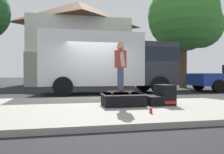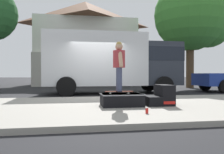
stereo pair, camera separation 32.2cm
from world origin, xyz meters
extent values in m
plane|color=black|center=(0.00, 0.00, 0.00)|extent=(140.00, 140.00, 0.00)
cube|color=gray|center=(0.00, -3.00, 0.06)|extent=(50.00, 5.00, 0.12)
cube|color=black|center=(0.26, -3.21, 0.29)|extent=(1.13, 0.81, 0.34)
cube|color=gray|center=(0.26, -3.21, 0.45)|extent=(1.15, 0.83, 0.03)
cube|color=black|center=(1.14, -3.21, 0.25)|extent=(0.38, 0.74, 0.26)
cube|color=black|center=(1.52, -3.21, 0.41)|extent=(0.38, 0.74, 0.58)
cube|color=red|center=(1.52, -3.59, 0.22)|extent=(0.33, 0.01, 0.08)
cube|color=#4C1E14|center=(0.18, -3.24, 0.52)|extent=(0.79, 0.25, 0.02)
cylinder|color=silver|center=(0.44, -3.16, 0.49)|extent=(0.05, 0.03, 0.05)
cylinder|color=silver|center=(0.43, -3.34, 0.49)|extent=(0.05, 0.03, 0.05)
cylinder|color=silver|center=(-0.06, -3.13, 0.49)|extent=(0.05, 0.03, 0.05)
cylinder|color=silver|center=(-0.07, -3.31, 0.49)|extent=(0.05, 0.03, 0.05)
cylinder|color=#3F4766|center=(0.18, -3.15, 0.86)|extent=(0.13, 0.13, 0.66)
cylinder|color=#3F4766|center=(0.18, -3.32, 0.86)|extent=(0.13, 0.13, 0.66)
cylinder|color=#A53338|center=(0.18, -3.24, 1.43)|extent=(0.34, 0.34, 0.48)
cylinder|color=tan|center=(0.18, -3.03, 1.41)|extent=(0.10, 0.29, 0.45)
cylinder|color=tan|center=(0.18, -3.45, 1.41)|extent=(0.10, 0.29, 0.45)
sphere|color=tan|center=(0.18, -3.24, 1.77)|extent=(0.21, 0.21, 0.21)
sphere|color=tan|center=(0.18, -3.24, 1.83)|extent=(0.17, 0.17, 0.17)
cylinder|color=red|center=(0.56, -4.53, 0.18)|extent=(0.07, 0.07, 0.12)
cylinder|color=silver|center=(0.56, -4.53, 0.24)|extent=(0.06, 0.06, 0.00)
cube|color=silver|center=(-0.01, 2.20, 1.75)|extent=(5.00, 2.35, 2.60)
cube|color=#282D38|center=(3.44, 2.20, 1.55)|extent=(1.90, 2.16, 2.20)
cube|color=black|center=(3.44, 2.20, 2.03)|extent=(1.92, 2.19, 0.70)
cylinder|color=black|center=(3.28, 3.38, 0.45)|extent=(0.90, 0.28, 0.90)
cylinder|color=black|center=(3.28, 1.03, 0.45)|extent=(0.90, 0.28, 0.90)
cylinder|color=black|center=(-1.41, 3.38, 0.45)|extent=(0.90, 0.28, 0.90)
cylinder|color=black|center=(-1.41, 1.03, 0.45)|extent=(0.90, 0.28, 0.90)
cube|color=#1E3899|center=(7.24, 2.32, 0.71)|extent=(2.60, 1.85, 0.70)
cylinder|color=black|center=(6.85, 3.25, 0.36)|extent=(0.72, 0.24, 0.72)
cylinder|color=black|center=(6.85, 1.40, 0.36)|extent=(0.72, 0.24, 0.72)
cylinder|color=brown|center=(7.47, 6.22, 1.85)|extent=(0.56, 0.56, 3.69)
sphere|color=#387A2D|center=(7.47, 6.22, 5.42)|extent=(5.31, 5.31, 5.31)
sphere|color=#387A2D|center=(8.93, 6.22, 4.76)|extent=(3.45, 3.45, 3.45)
cube|color=silver|center=(0.01, 13.58, 3.00)|extent=(9.00, 7.50, 6.00)
cube|color=#B2ADA3|center=(0.01, 9.58, 1.40)|extent=(9.00, 0.50, 2.80)
pyramid|color=brown|center=(0.01, 13.58, 7.20)|extent=(9.54, 7.95, 2.40)
camera|label=1|loc=(-1.35, -9.29, 1.00)|focal=35.94mm
camera|label=2|loc=(-1.03, -9.35, 1.00)|focal=35.94mm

